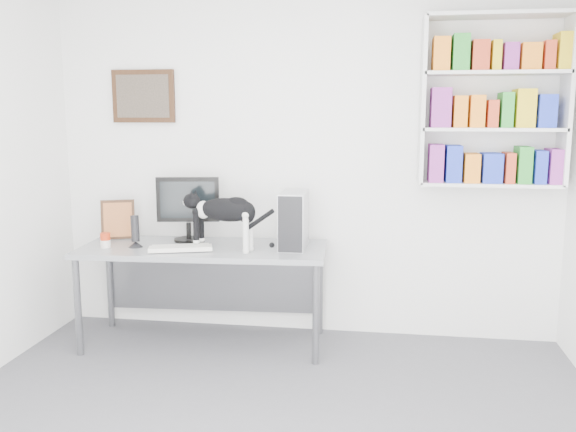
{
  "coord_description": "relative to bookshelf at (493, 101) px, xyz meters",
  "views": [
    {
      "loc": [
        0.62,
        -2.79,
        1.77
      ],
      "look_at": [
        -0.05,
        1.53,
        1.03
      ],
      "focal_mm": 38.0,
      "sensor_mm": 36.0,
      "label": 1
    }
  ],
  "objects": [
    {
      "name": "room",
      "position": [
        -1.4,
        -1.85,
        -0.5
      ],
      "size": [
        4.01,
        4.01,
        2.7
      ],
      "color": "#56565B",
      "rests_on": "ground"
    },
    {
      "name": "bookshelf",
      "position": [
        0.0,
        0.0,
        0.0
      ],
      "size": [
        1.03,
        0.28,
        1.24
      ],
      "primitive_type": "cube",
      "color": "silver",
      "rests_on": "room"
    },
    {
      "name": "wall_art",
      "position": [
        -2.7,
        0.12,
        0.05
      ],
      "size": [
        0.52,
        0.04,
        0.42
      ],
      "primitive_type": "cube",
      "color": "#3F2714",
      "rests_on": "room"
    },
    {
      "name": "desk",
      "position": [
        -2.1,
        -0.29,
        -1.47
      ],
      "size": [
        1.89,
        0.82,
        0.77
      ],
      "primitive_type": "cube",
      "rotation": [
        0.0,
        0.0,
        0.06
      ],
      "color": "gray",
      "rests_on": "room"
    },
    {
      "name": "monitor",
      "position": [
        -2.27,
        -0.12,
        -0.82
      ],
      "size": [
        0.52,
        0.31,
        0.52
      ],
      "primitive_type": "cube",
      "rotation": [
        0.0,
        0.0,
        0.17
      ],
      "color": "black",
      "rests_on": "desk"
    },
    {
      "name": "keyboard",
      "position": [
        -2.23,
        -0.45,
        -1.06
      ],
      "size": [
        0.49,
        0.3,
        0.04
      ],
      "primitive_type": "cube",
      "rotation": [
        0.0,
        0.0,
        0.3
      ],
      "color": "silver",
      "rests_on": "desk"
    },
    {
      "name": "pc_tower",
      "position": [
        -1.43,
        -0.2,
        -0.87
      ],
      "size": [
        0.19,
        0.42,
        0.42
      ],
      "primitive_type": "cube",
      "rotation": [
        0.0,
        0.0,
        0.01
      ],
      "color": "#A9A8AD",
      "rests_on": "desk"
    },
    {
      "name": "speaker",
      "position": [
        -2.6,
        -0.39,
        -0.95
      ],
      "size": [
        0.15,
        0.15,
        0.25
      ],
      "primitive_type": "cylinder",
      "rotation": [
        0.0,
        0.0,
        0.48
      ],
      "color": "black",
      "rests_on": "desk"
    },
    {
      "name": "leaning_print",
      "position": [
        -2.86,
        -0.11,
        -0.92
      ],
      "size": [
        0.28,
        0.19,
        0.32
      ],
      "primitive_type": "cube",
      "rotation": [
        0.0,
        0.0,
        0.36
      ],
      "color": "#3F2714",
      "rests_on": "desk"
    },
    {
      "name": "soup_can",
      "position": [
        -2.82,
        -0.44,
        -1.03
      ],
      "size": [
        0.08,
        0.08,
        0.11
      ],
      "primitive_type": "cylinder",
      "rotation": [
        0.0,
        0.0,
        -0.02
      ],
      "color": "red",
      "rests_on": "desk"
    },
    {
      "name": "cat",
      "position": [
        -1.91,
        -0.38,
        -0.88
      ],
      "size": [
        0.68,
        0.31,
        0.41
      ],
      "primitive_type": null,
      "rotation": [
        0.0,
        0.0,
        -0.21
      ],
      "color": "black",
      "rests_on": "desk"
    }
  ]
}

